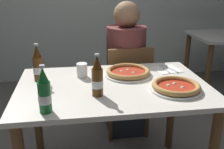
{
  "coord_description": "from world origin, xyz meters",
  "views": [
    {
      "loc": [
        -0.24,
        -1.55,
        1.38
      ],
      "look_at": [
        0.0,
        0.05,
        0.8
      ],
      "focal_mm": 42.89,
      "sensor_mm": 36.0,
      "label": 1
    }
  ],
  "objects_px": {
    "napkin_with_cutlery": "(167,69)",
    "beer_bottle_left": "(38,65)",
    "beer_bottle_center": "(44,93)",
    "paper_cup": "(82,70)",
    "dining_table_main": "(113,101)",
    "diner_seated": "(126,73)",
    "pizza_margherita_near": "(128,72)",
    "chair_behind_table": "(127,86)",
    "beer_bottle_right": "(97,78)",
    "pizza_marinara_far": "(176,87)"
  },
  "relations": [
    {
      "from": "pizza_marinara_far",
      "to": "beer_bottle_right",
      "type": "relative_size",
      "value": 1.27
    },
    {
      "from": "pizza_margherita_near",
      "to": "beer_bottle_center",
      "type": "distance_m",
      "value": 0.7
    },
    {
      "from": "pizza_margherita_near",
      "to": "beer_bottle_right",
      "type": "xyz_separation_m",
      "value": [
        -0.24,
        -0.31,
        0.08
      ]
    },
    {
      "from": "napkin_with_cutlery",
      "to": "pizza_margherita_near",
      "type": "bearing_deg",
      "value": -166.53
    },
    {
      "from": "diner_seated",
      "to": "beer_bottle_left",
      "type": "xyz_separation_m",
      "value": [
        -0.68,
        -0.51,
        0.27
      ]
    },
    {
      "from": "beer_bottle_left",
      "to": "napkin_with_cutlery",
      "type": "bearing_deg",
      "value": 5.51
    },
    {
      "from": "chair_behind_table",
      "to": "pizza_margherita_near",
      "type": "distance_m",
      "value": 0.54
    },
    {
      "from": "napkin_with_cutlery",
      "to": "beer_bottle_center",
      "type": "bearing_deg",
      "value": -146.74
    },
    {
      "from": "beer_bottle_right",
      "to": "napkin_with_cutlery",
      "type": "height_order",
      "value": "beer_bottle_right"
    },
    {
      "from": "dining_table_main",
      "to": "paper_cup",
      "type": "distance_m",
      "value": 0.3
    },
    {
      "from": "pizza_margherita_near",
      "to": "beer_bottle_center",
      "type": "bearing_deg",
      "value": -137.9
    },
    {
      "from": "pizza_marinara_far",
      "to": "beer_bottle_center",
      "type": "distance_m",
      "value": 0.77
    },
    {
      "from": "napkin_with_cutlery",
      "to": "beer_bottle_left",
      "type": "bearing_deg",
      "value": -174.49
    },
    {
      "from": "beer_bottle_left",
      "to": "beer_bottle_right",
      "type": "xyz_separation_m",
      "value": [
        0.36,
        -0.29,
        0.0
      ]
    },
    {
      "from": "diner_seated",
      "to": "beer_bottle_left",
      "type": "bearing_deg",
      "value": -143.06
    },
    {
      "from": "pizza_marinara_far",
      "to": "paper_cup",
      "type": "height_order",
      "value": "paper_cup"
    },
    {
      "from": "dining_table_main",
      "to": "beer_bottle_left",
      "type": "relative_size",
      "value": 4.86
    },
    {
      "from": "paper_cup",
      "to": "dining_table_main",
      "type": "bearing_deg",
      "value": -42.63
    },
    {
      "from": "beer_bottle_center",
      "to": "paper_cup",
      "type": "relative_size",
      "value": 2.6
    },
    {
      "from": "chair_behind_table",
      "to": "beer_bottle_right",
      "type": "height_order",
      "value": "beer_bottle_right"
    },
    {
      "from": "dining_table_main",
      "to": "diner_seated",
      "type": "bearing_deg",
      "value": 71.99
    },
    {
      "from": "chair_behind_table",
      "to": "beer_bottle_right",
      "type": "relative_size",
      "value": 3.44
    },
    {
      "from": "dining_table_main",
      "to": "napkin_with_cutlery",
      "type": "bearing_deg",
      "value": 28.08
    },
    {
      "from": "beer_bottle_left",
      "to": "beer_bottle_right",
      "type": "relative_size",
      "value": 1.0
    },
    {
      "from": "chair_behind_table",
      "to": "diner_seated",
      "type": "distance_m",
      "value": 0.11
    },
    {
      "from": "napkin_with_cutlery",
      "to": "paper_cup",
      "type": "bearing_deg",
      "value": -174.41
    },
    {
      "from": "diner_seated",
      "to": "paper_cup",
      "type": "relative_size",
      "value": 12.73
    },
    {
      "from": "napkin_with_cutlery",
      "to": "paper_cup",
      "type": "xyz_separation_m",
      "value": [
        -0.62,
        -0.06,
        0.04
      ]
    },
    {
      "from": "pizza_margherita_near",
      "to": "beer_bottle_left",
      "type": "distance_m",
      "value": 0.6
    },
    {
      "from": "chair_behind_table",
      "to": "pizza_marinara_far",
      "type": "distance_m",
      "value": 0.82
    },
    {
      "from": "beer_bottle_right",
      "to": "paper_cup",
      "type": "bearing_deg",
      "value": 103.0
    },
    {
      "from": "beer_bottle_right",
      "to": "napkin_with_cutlery",
      "type": "distance_m",
      "value": 0.68
    },
    {
      "from": "beer_bottle_left",
      "to": "beer_bottle_center",
      "type": "height_order",
      "value": "same"
    },
    {
      "from": "chair_behind_table",
      "to": "pizza_marinara_far",
      "type": "bearing_deg",
      "value": 97.52
    },
    {
      "from": "beer_bottle_center",
      "to": "napkin_with_cutlery",
      "type": "height_order",
      "value": "beer_bottle_center"
    },
    {
      "from": "pizza_marinara_far",
      "to": "beer_bottle_right",
      "type": "distance_m",
      "value": 0.48
    },
    {
      "from": "beer_bottle_left",
      "to": "beer_bottle_center",
      "type": "distance_m",
      "value": 0.46
    },
    {
      "from": "diner_seated",
      "to": "paper_cup",
      "type": "height_order",
      "value": "diner_seated"
    },
    {
      "from": "pizza_margherita_near",
      "to": "diner_seated",
      "type": "bearing_deg",
      "value": 80.28
    },
    {
      "from": "diner_seated",
      "to": "pizza_margherita_near",
      "type": "xyz_separation_m",
      "value": [
        -0.09,
        -0.5,
        0.19
      ]
    },
    {
      "from": "chair_behind_table",
      "to": "beer_bottle_left",
      "type": "height_order",
      "value": "beer_bottle_left"
    },
    {
      "from": "chair_behind_table",
      "to": "paper_cup",
      "type": "distance_m",
      "value": 0.67
    },
    {
      "from": "dining_table_main",
      "to": "chair_behind_table",
      "type": "height_order",
      "value": "chair_behind_table"
    },
    {
      "from": "beer_bottle_right",
      "to": "napkin_with_cutlery",
      "type": "xyz_separation_m",
      "value": [
        0.55,
        0.38,
        -0.1
      ]
    },
    {
      "from": "dining_table_main",
      "to": "beer_bottle_left",
      "type": "height_order",
      "value": "beer_bottle_left"
    },
    {
      "from": "pizza_marinara_far",
      "to": "pizza_margherita_near",
      "type": "bearing_deg",
      "value": 127.52
    },
    {
      "from": "dining_table_main",
      "to": "beer_bottle_left",
      "type": "bearing_deg",
      "value": 162.72
    },
    {
      "from": "paper_cup",
      "to": "pizza_margherita_near",
      "type": "bearing_deg",
      "value": -2.31
    },
    {
      "from": "diner_seated",
      "to": "beer_bottle_center",
      "type": "bearing_deg",
      "value": -121.94
    },
    {
      "from": "chair_behind_table",
      "to": "pizza_marinara_far",
      "type": "xyz_separation_m",
      "value": [
        0.14,
        -0.75,
        0.29
      ]
    }
  ]
}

